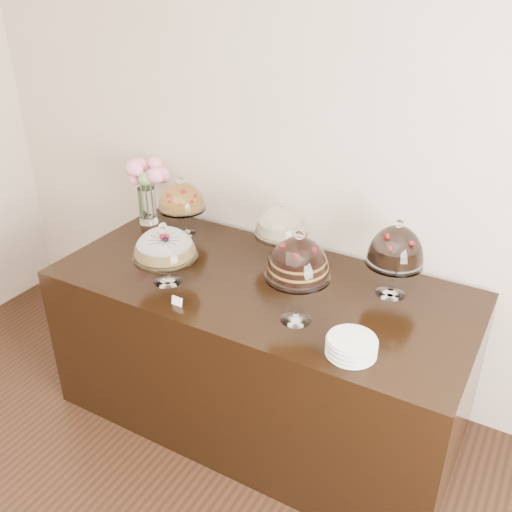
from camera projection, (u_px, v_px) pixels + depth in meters
The scene contains 10 objects.
wall_back at pixel (341, 148), 3.03m from camera, with size 5.00×0.04×3.00m, color beige.
display_counter at pixel (260, 352), 3.18m from camera, with size 2.20×1.00×0.90m, color black.
cake_stand_sugar_sponge at pixel (165, 246), 2.88m from camera, with size 0.33×0.33×0.34m.
cake_stand_choco_layer at pixel (298, 262), 2.52m from camera, with size 0.30×0.30×0.46m.
cake_stand_cheesecake at pixel (282, 224), 3.09m from camera, with size 0.30×0.30×0.35m.
cake_stand_dark_choco at pixel (396, 249), 2.75m from camera, with size 0.28×0.28×0.41m.
cake_stand_fruit_tart at pixel (181, 199), 3.38m from camera, with size 0.29×0.29×0.36m.
flower_vase at pixel (147, 182), 3.51m from camera, with size 0.28×0.28×0.43m.
plate_stack at pixel (351, 346), 2.42m from camera, with size 0.21×0.21×0.08m.
price_card_left at pixel (177, 301), 2.77m from camera, with size 0.06×0.01×0.04m, color white.
Camera 1 is at (1.06, 0.22, 2.42)m, focal length 40.00 mm.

